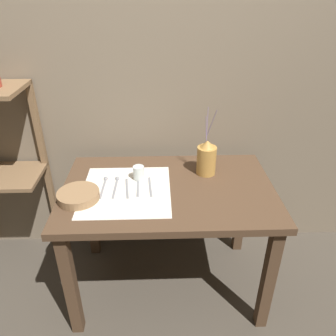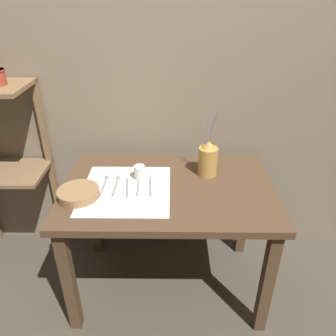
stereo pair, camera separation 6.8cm
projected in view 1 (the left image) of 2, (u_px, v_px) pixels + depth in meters
ground_plane at (168, 282)px, 2.15m from camera, size 12.00×12.00×0.00m
stone_wall_back at (165, 80)px, 1.98m from camera, size 7.00×0.06×2.40m
wooden_table at (168, 203)px, 1.84m from camera, size 1.15×0.74×0.74m
linen_cloth at (126, 191)px, 1.75m from camera, size 0.47×0.50×0.00m
pitcher_with_flowers at (206, 158)px, 1.87m from camera, size 0.11×0.11×0.39m
wooden_bowl at (78, 196)px, 1.67m from camera, size 0.21×0.21×0.05m
glass_tumbler_near at (139, 173)px, 1.84m from camera, size 0.06×0.06×0.08m
spoon_outer at (105, 182)px, 1.82m from camera, size 0.02×0.21×0.02m
spoon_inner at (116, 182)px, 1.82m from camera, size 0.02×0.21×0.02m
fork_inner at (127, 188)px, 1.77m from camera, size 0.03×0.19×0.00m
fork_outer at (138, 187)px, 1.78m from camera, size 0.02×0.19×0.00m
knife_center at (150, 187)px, 1.78m from camera, size 0.03×0.19×0.00m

